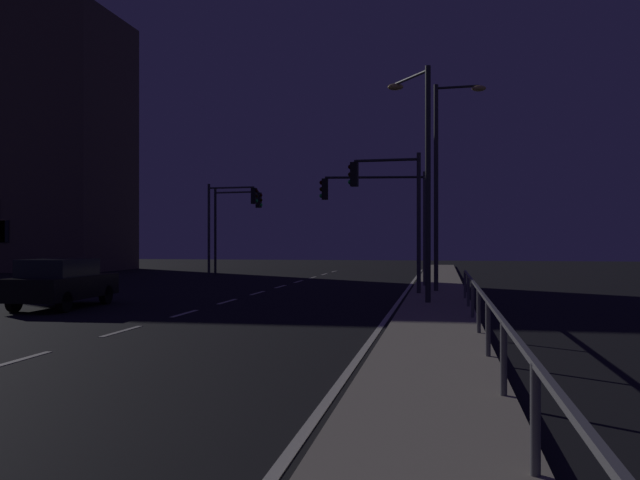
# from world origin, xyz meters

# --- Properties ---
(ground_plane) EXTENTS (112.00, 112.00, 0.00)m
(ground_plane) POSITION_xyz_m (0.00, 17.50, 0.00)
(ground_plane) COLOR black
(ground_plane) RESTS_ON ground
(sidewalk_right) EXTENTS (2.19, 77.00, 0.14)m
(sidewalk_right) POSITION_xyz_m (7.30, 17.50, 0.07)
(sidewalk_right) COLOR #9E937F
(sidewalk_right) RESTS_ON ground
(lane_markings_center) EXTENTS (0.14, 50.00, 0.01)m
(lane_markings_center) POSITION_xyz_m (0.00, 21.00, 0.01)
(lane_markings_center) COLOR silver
(lane_markings_center) RESTS_ON ground
(lane_edge_line) EXTENTS (0.14, 53.00, 0.01)m
(lane_edge_line) POSITION_xyz_m (5.95, 22.50, 0.01)
(lane_edge_line) COLOR silver
(lane_edge_line) RESTS_ON ground
(car) EXTENTS (2.03, 4.48, 1.57)m
(car) POSITION_xyz_m (-4.51, 17.92, 0.82)
(car) COLOR black
(car) RESTS_ON ground
(traffic_light_overhead_east) EXTENTS (2.86, 0.44, 5.40)m
(traffic_light_overhead_east) POSITION_xyz_m (5.40, 24.48, 3.88)
(traffic_light_overhead_east) COLOR #38383D
(traffic_light_overhead_east) RESTS_ON sidewalk_right
(traffic_light_mid_left) EXTENTS (3.24, 0.54, 5.60)m
(traffic_light_mid_left) POSITION_xyz_m (-5.13, 37.14, 3.90)
(traffic_light_mid_left) COLOR #38383D
(traffic_light_mid_left) RESTS_ON ground
(traffic_light_near_left) EXTENTS (4.80, 0.78, 5.13)m
(traffic_light_near_left) POSITION_xyz_m (4.57, 28.64, 3.81)
(traffic_light_near_left) COLOR #4C4C51
(traffic_light_near_left) RESTS_ON sidewalk_right
(traffic_light_far_left) EXTENTS (3.30, 0.71, 5.45)m
(traffic_light_far_left) POSITION_xyz_m (-5.36, 39.03, 3.81)
(traffic_light_far_left) COLOR #2D3033
(traffic_light_far_left) RESTS_ON ground
(street_lamp_median) EXTENTS (2.04, 0.41, 8.29)m
(street_lamp_median) POSITION_xyz_m (7.50, 25.68, 5.05)
(street_lamp_median) COLOR #38383D
(street_lamp_median) RESTS_ON sidewalk_right
(street_lamp_across_street) EXTENTS (1.54, 2.02, 7.71)m
(street_lamp_across_street) POSITION_xyz_m (6.79, 20.74, 4.79)
(street_lamp_across_street) COLOR #2D3033
(street_lamp_across_street) RESTS_ON sidewalk_right
(barrier_fence) EXTENTS (0.09, 24.41, 0.98)m
(barrier_fence) POSITION_xyz_m (8.24, 10.16, 0.88)
(barrier_fence) COLOR #59595E
(barrier_fence) RESTS_ON sidewalk_right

